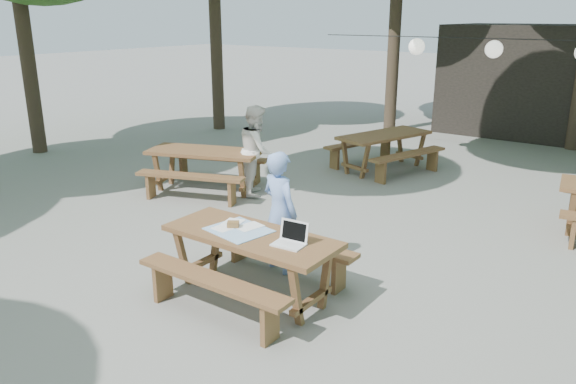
# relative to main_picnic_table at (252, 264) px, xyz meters

# --- Properties ---
(ground) EXTENTS (80.00, 80.00, 0.00)m
(ground) POSITION_rel_main_picnic_table_xyz_m (0.59, 1.06, -0.39)
(ground) COLOR slate
(ground) RESTS_ON ground
(pavilion) EXTENTS (6.00, 3.00, 2.80)m
(pavilion) POSITION_rel_main_picnic_table_xyz_m (1.09, 11.56, 1.01)
(pavilion) COLOR black
(pavilion) RESTS_ON ground
(main_picnic_table) EXTENTS (2.00, 1.58, 0.75)m
(main_picnic_table) POSITION_rel_main_picnic_table_xyz_m (0.00, 0.00, 0.00)
(main_picnic_table) COLOR #56311E
(main_picnic_table) RESTS_ON ground
(picnic_table_nw) EXTENTS (2.33, 2.14, 0.75)m
(picnic_table_nw) POSITION_rel_main_picnic_table_xyz_m (-3.18, 2.60, 0.00)
(picnic_table_nw) COLOR #56311E
(picnic_table_nw) RESTS_ON ground
(picnic_table_far_w) EXTENTS (2.07, 2.28, 0.75)m
(picnic_table_far_w) POSITION_rel_main_picnic_table_xyz_m (-1.22, 5.76, 0.00)
(picnic_table_far_w) COLOR #56311E
(picnic_table_far_w) RESTS_ON ground
(woman) EXTENTS (0.63, 0.49, 1.52)m
(woman) POSITION_rel_main_picnic_table_xyz_m (-0.15, 0.73, 0.37)
(woman) COLOR #7EA1E7
(woman) RESTS_ON ground
(second_person) EXTENTS (0.92, 0.97, 1.58)m
(second_person) POSITION_rel_main_picnic_table_xyz_m (-2.32, 3.01, 0.40)
(second_person) COLOR white
(second_person) RESTS_ON ground
(laptop) EXTENTS (0.35, 0.29, 0.24)m
(laptop) POSITION_rel_main_picnic_table_xyz_m (0.53, 0.02, 0.42)
(laptop) COLOR white
(laptop) RESTS_ON main_picnic_table
(tabletop_clutter) EXTENTS (0.74, 0.66, 0.08)m
(tabletop_clutter) POSITION_rel_main_picnic_table_xyz_m (-0.20, 0.01, 0.37)
(tabletop_clutter) COLOR #3B87C9
(tabletop_clutter) RESTS_ON main_picnic_table
(paper_lanterns) EXTENTS (9.00, 0.34, 0.38)m
(paper_lanterns) POSITION_rel_main_picnic_table_xyz_m (0.41, 7.06, 2.02)
(paper_lanterns) COLOR black
(paper_lanterns) RESTS_ON ground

